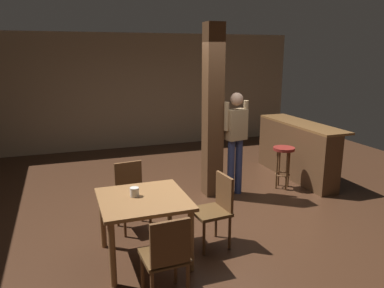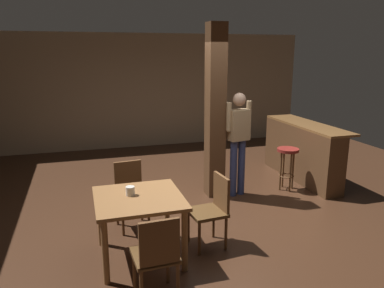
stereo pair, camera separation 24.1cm
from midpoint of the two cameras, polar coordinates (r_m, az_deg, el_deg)
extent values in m
plane|color=#382114|center=(5.65, 4.02, -10.76)|extent=(10.80, 10.80, 0.00)
cube|color=gray|center=(9.52, -5.58, 8.06)|extent=(8.00, 0.10, 2.80)
cube|color=#4C301C|center=(6.07, 4.72, 4.79)|extent=(0.28, 0.28, 2.80)
cube|color=brown|center=(4.31, -6.53, -8.24)|extent=(0.98, 0.98, 0.04)
cylinder|color=brown|center=(4.92, -2.42, -10.04)|extent=(0.07, 0.07, 0.71)
cylinder|color=brown|center=(4.80, -12.40, -11.01)|extent=(0.07, 0.07, 0.71)
cylinder|color=brown|center=(4.19, 0.58, -14.53)|extent=(0.07, 0.07, 0.71)
cylinder|color=brown|center=(4.05, -11.36, -15.91)|extent=(0.07, 0.07, 0.71)
cube|color=#4C3319|center=(3.76, -3.77, -16.59)|extent=(0.44, 0.44, 0.04)
cube|color=brown|center=(3.48, -2.93, -14.92)|extent=(0.38, 0.05, 0.45)
cylinder|color=brown|center=(3.98, -6.99, -18.52)|extent=(0.04, 0.04, 0.43)
cylinder|color=brown|center=(4.06, -1.93, -17.75)|extent=(0.04, 0.04, 0.43)
cylinder|color=brown|center=(3.78, -0.21, -20.39)|extent=(0.04, 0.04, 0.43)
cube|color=#4C3319|center=(5.14, -7.79, -7.99)|extent=(0.46, 0.46, 0.04)
cube|color=brown|center=(5.24, -8.43, -4.97)|extent=(0.38, 0.08, 0.45)
cylinder|color=brown|center=(5.12, -5.25, -10.76)|extent=(0.04, 0.04, 0.43)
cylinder|color=brown|center=(5.03, -9.11, -11.32)|extent=(0.04, 0.04, 0.43)
cylinder|color=brown|center=(5.42, -6.41, -9.32)|extent=(0.04, 0.04, 0.43)
cylinder|color=brown|center=(5.34, -10.05, -9.82)|extent=(0.04, 0.04, 0.43)
cube|color=#4C3319|center=(4.64, 3.80, -10.37)|extent=(0.46, 0.46, 0.04)
cube|color=brown|center=(4.63, 6.00, -7.43)|extent=(0.07, 0.38, 0.45)
cylinder|color=brown|center=(4.53, 2.71, -14.17)|extent=(0.04, 0.04, 0.43)
cylinder|color=brown|center=(4.81, 0.91, -12.37)|extent=(0.04, 0.04, 0.43)
cylinder|color=brown|center=(4.67, 6.71, -13.32)|extent=(0.04, 0.04, 0.43)
cylinder|color=brown|center=(4.95, 4.71, -11.65)|extent=(0.04, 0.04, 0.43)
cylinder|color=beige|center=(4.34, -7.82, -7.11)|extent=(0.10, 0.10, 0.10)
cube|color=tan|center=(6.13, 8.25, 2.88)|extent=(0.37, 0.26, 0.50)
sphere|color=tan|center=(6.06, 8.39, 6.73)|extent=(0.25, 0.25, 0.21)
cylinder|color=navy|center=(6.35, 8.61, -3.49)|extent=(0.14, 0.14, 0.95)
cylinder|color=navy|center=(6.26, 7.43, -3.71)|extent=(0.14, 0.14, 0.95)
cylinder|color=tan|center=(6.22, 9.74, 4.39)|extent=(0.09, 0.09, 0.46)
cylinder|color=tan|center=(5.99, 6.80, 4.14)|extent=(0.09, 0.09, 0.46)
cube|color=brown|center=(7.29, 18.14, 2.79)|extent=(0.56, 2.10, 0.04)
cube|color=#4C301C|center=(7.35, 17.19, -1.30)|extent=(0.36, 2.10, 1.02)
cylinder|color=maroon|center=(6.66, 15.44, -0.88)|extent=(0.37, 0.37, 0.05)
torus|color=brown|center=(6.79, 15.19, -4.68)|extent=(0.26, 0.26, 0.02)
cylinder|color=brown|center=(6.85, 14.71, -3.63)|extent=(0.03, 0.03, 0.69)
cylinder|color=brown|center=(6.66, 15.79, -4.22)|extent=(0.03, 0.03, 0.69)
cylinder|color=brown|center=(6.82, 16.11, -3.81)|extent=(0.03, 0.03, 0.69)
cylinder|color=brown|center=(6.69, 14.36, -4.03)|extent=(0.03, 0.03, 0.69)
camera|label=1|loc=(0.12, -88.69, 0.32)|focal=35.00mm
camera|label=2|loc=(0.12, 91.31, -0.32)|focal=35.00mm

